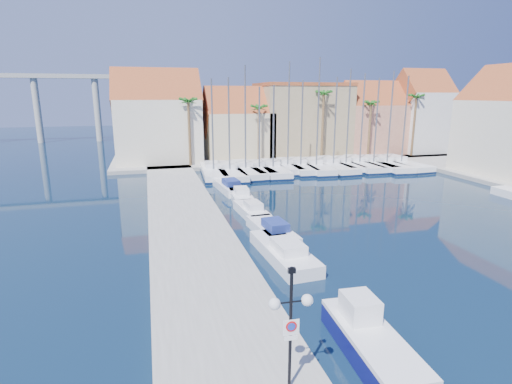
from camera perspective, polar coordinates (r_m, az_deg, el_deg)
ground at (r=20.94m, az=22.10°, el=-16.59°), size 260.00×260.00×0.00m
quay_west at (r=29.44m, az=-9.18°, el=-6.23°), size 6.00×77.00×0.50m
shore_north at (r=66.49m, az=4.01°, el=5.11°), size 54.00×16.00×0.50m
lamp_post at (r=13.56m, az=5.01°, el=-16.52°), size 1.50×0.44×4.43m
fishing_boat at (r=17.62m, az=15.95°, el=-19.63°), size 2.31×6.01×2.07m
motorboat_west_0 at (r=25.72m, az=4.05°, el=-8.47°), size 2.69×7.19×1.40m
motorboat_west_1 at (r=29.48m, az=2.36°, el=-5.50°), size 2.47×6.35×1.40m
motorboat_west_2 at (r=34.40m, az=-0.65°, el=-2.65°), size 2.09×5.54×1.40m
motorboat_west_3 at (r=39.49m, az=-2.20°, el=-0.49°), size 2.28×5.86×1.40m
motorboat_west_4 at (r=43.40m, az=-3.80°, el=0.80°), size 2.65×6.73×1.40m
sailboat_0 at (r=51.74m, az=-6.14°, el=2.93°), size 3.60×10.96×12.10m
sailboat_1 at (r=51.54m, az=-3.89°, el=2.93°), size 3.26×11.45×12.25m
sailboat_2 at (r=52.47m, az=-1.70°, el=3.17°), size 3.63×11.41×13.72m
sailboat_3 at (r=52.63m, az=0.28°, el=3.20°), size 2.87×9.49×11.15m
sailboat_4 at (r=53.20m, az=2.30°, el=3.29°), size 3.73×11.16×11.37m
sailboat_5 at (r=54.89m, az=4.36°, el=3.67°), size 2.38×8.86×14.34m
sailboat_6 at (r=55.15m, az=6.22°, el=3.61°), size 3.52×10.33×12.01m
sailboat_7 at (r=55.36m, az=8.40°, el=3.62°), size 3.56×10.45×14.87m
sailboat_8 at (r=56.75m, az=10.67°, el=3.73°), size 3.26×11.44×12.46m
sailboat_9 at (r=57.58m, az=12.49°, el=3.84°), size 2.77×9.17×13.54m
sailboat_10 at (r=58.68m, az=14.28°, el=3.88°), size 3.30×11.28×12.93m
sailboat_11 at (r=59.27m, az=16.12°, el=3.86°), size 2.83×10.26×12.40m
sailboat_12 at (r=59.71m, az=17.88°, el=3.80°), size 3.95×11.65×13.32m
sailboat_13 at (r=60.97m, az=19.63°, el=3.85°), size 3.84×11.68×12.69m
building_0 at (r=61.21m, az=-13.83°, el=9.91°), size 12.30×9.00×13.50m
building_1 at (r=62.77m, az=-2.62°, el=9.25°), size 10.30×8.00×11.00m
building_2 at (r=66.90m, az=6.56°, el=10.28°), size 14.20×10.20×11.50m
building_3 at (r=71.36m, az=15.99°, el=9.74°), size 10.30×8.00×12.00m
building_4 at (r=75.52m, az=22.40°, el=10.28°), size 8.30×8.00×14.00m
palm_0 at (r=56.37m, az=-9.66°, el=12.42°), size 2.60×2.60×10.15m
palm_1 at (r=58.25m, az=0.41°, el=11.71°), size 2.60×2.60×9.15m
palm_2 at (r=61.66m, az=9.66°, el=13.39°), size 2.60×2.60×11.15m
palm_3 at (r=65.41m, az=16.13°, el=11.83°), size 2.60×2.60×9.65m
palm_4 at (r=69.85m, az=21.94°, el=12.25°), size 2.60×2.60×10.65m
viaduct at (r=99.91m, az=-31.86°, el=11.77°), size 48.00×2.20×14.45m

